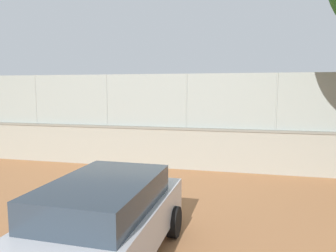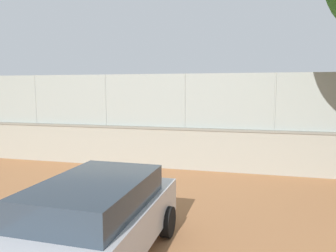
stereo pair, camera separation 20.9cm
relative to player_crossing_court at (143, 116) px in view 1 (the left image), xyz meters
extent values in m
plane|color=#A36B42|center=(-2.90, -3.61, -1.01)|extent=(260.00, 260.00, 0.00)
cube|color=gray|center=(-1.54, 9.93, -0.27)|extent=(32.17, 0.88, 1.48)
cube|color=slate|center=(-1.54, 9.93, 0.51)|extent=(32.17, 0.94, 0.08)
cube|color=gray|center=(-1.54, 9.93, 1.53)|extent=(31.52, 0.53, 1.97)
cylinder|color=gray|center=(-7.84, 10.03, 1.53)|extent=(0.07, 0.07, 1.97)
cylinder|color=gray|center=(-4.69, 9.98, 1.53)|extent=(0.07, 0.07, 1.97)
cylinder|color=gray|center=(-1.54, 9.93, 1.53)|extent=(0.07, 0.07, 1.97)
cylinder|color=gray|center=(1.62, 9.88, 1.53)|extent=(0.07, 0.07, 1.97)
cylinder|color=navy|center=(0.09, -0.07, -0.59)|extent=(0.20, 0.20, 0.84)
cylinder|color=navy|center=(-0.10, 0.02, -0.59)|extent=(0.20, 0.20, 0.84)
cylinder|color=#429951|center=(0.00, -0.02, 0.14)|extent=(0.45, 0.45, 0.62)
cylinder|color=#936B4C|center=(0.30, -0.11, 0.26)|extent=(0.32, 0.58, 0.17)
cylinder|color=#936B4C|center=(-0.17, 0.38, 0.26)|extent=(0.32, 0.58, 0.17)
sphere|color=#936B4C|center=(0.00, -0.02, 0.56)|extent=(0.24, 0.24, 0.24)
cylinder|color=navy|center=(0.00, -0.02, 0.67)|extent=(0.33, 0.33, 0.05)
cylinder|color=black|center=(-0.10, 0.54, 0.26)|extent=(0.15, 0.29, 0.04)
ellipsoid|color=#333338|center=(-0.01, 0.74, 0.26)|extent=(0.15, 0.29, 0.24)
cylinder|color=black|center=(-7.58, 0.61, -0.60)|extent=(0.18, 0.18, 0.82)
cylinder|color=black|center=(-7.77, 0.67, -0.60)|extent=(0.18, 0.18, 0.82)
cylinder|color=#429951|center=(-7.68, 0.64, 0.12)|extent=(0.42, 0.42, 0.61)
cylinder|color=brown|center=(-7.36, 0.61, 0.24)|extent=(0.24, 0.58, 0.17)
cylinder|color=brown|center=(-7.90, 1.01, 0.24)|extent=(0.24, 0.58, 0.17)
sphere|color=brown|center=(-7.68, 0.64, 0.54)|extent=(0.23, 0.23, 0.23)
cylinder|color=red|center=(-7.68, 0.64, 0.64)|extent=(0.30, 0.30, 0.05)
cylinder|color=black|center=(-7.85, 1.18, 0.24)|extent=(0.11, 0.30, 0.04)
ellipsoid|color=#333338|center=(-7.80, 1.40, 0.24)|extent=(0.11, 0.30, 0.24)
cylinder|color=navy|center=(-3.23, 7.86, -0.60)|extent=(0.18, 0.18, 0.83)
cylinder|color=navy|center=(-3.04, 7.91, -0.60)|extent=(0.18, 0.18, 0.83)
cylinder|color=orange|center=(-3.13, 7.89, 0.12)|extent=(0.41, 0.41, 0.61)
cylinder|color=tan|center=(-3.43, 7.77, 0.24)|extent=(0.22, 0.59, 0.17)
cylinder|color=tan|center=(-2.76, 7.66, 0.24)|extent=(0.22, 0.59, 0.17)
sphere|color=tan|center=(-3.13, 7.89, 0.54)|extent=(0.23, 0.23, 0.23)
cylinder|color=black|center=(-3.13, 7.89, 0.64)|extent=(0.29, 0.29, 0.05)
cylinder|color=black|center=(-2.72, 7.49, 0.24)|extent=(0.10, 0.30, 0.04)
ellipsoid|color=#333338|center=(-2.67, 7.28, 0.24)|extent=(0.10, 0.30, 0.24)
sphere|color=white|center=(0.02, 1.92, -0.14)|extent=(0.17, 0.17, 0.17)
cube|color=brown|center=(-6.56, 8.73, -0.56)|extent=(1.61, 0.41, 0.06)
cube|color=brown|center=(-6.56, 8.89, -0.34)|extent=(1.60, 0.07, 0.40)
cube|color=#333338|center=(-7.20, 8.74, -0.79)|extent=(0.07, 0.38, 0.45)
cube|color=#333338|center=(-5.92, 8.72, -0.79)|extent=(0.07, 0.38, 0.45)
cube|color=#B7B7BC|center=(-4.38, 17.01, -0.35)|extent=(1.95, 4.59, 0.69)
cube|color=#28333D|center=(-4.39, 16.78, 0.24)|extent=(1.66, 2.59, 0.49)
cylinder|color=black|center=(-5.32, 15.50, -0.70)|extent=(0.22, 0.63, 0.62)
cylinder|color=black|center=(-3.55, 15.44, -0.70)|extent=(0.22, 0.63, 0.62)
camera|label=1|loc=(-6.52, 21.53, 1.98)|focal=33.91mm
camera|label=2|loc=(-6.73, 21.48, 1.98)|focal=33.91mm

